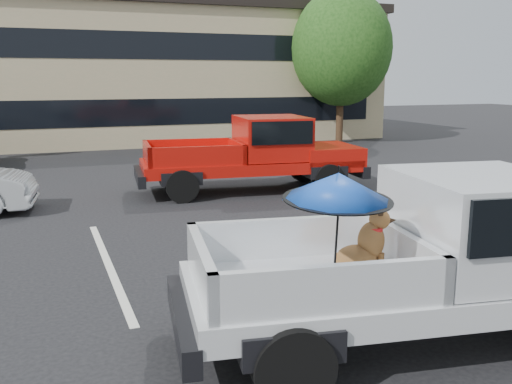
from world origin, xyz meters
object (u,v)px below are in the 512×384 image
at_px(silver_pickup, 460,249).
at_px(red_pickup, 265,150).
at_px(tree_right, 342,48).
at_px(tree_back, 222,50).

distance_m(silver_pickup, red_pickup, 8.91).
bearing_deg(silver_pickup, red_pickup, 90.86).
relative_size(tree_right, silver_pickup, 1.14).
bearing_deg(tree_right, tree_back, 110.56).
xyz_separation_m(tree_right, silver_pickup, (-8.65, -18.05, -3.16)).
relative_size(tree_right, red_pickup, 1.12).
height_order(tree_right, red_pickup, tree_right).
xyz_separation_m(silver_pickup, red_pickup, (1.25, 8.82, 0.00)).
bearing_deg(red_pickup, silver_pickup, -91.48).
distance_m(tree_back, silver_pickup, 26.87).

